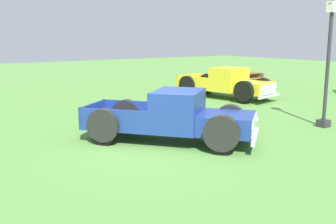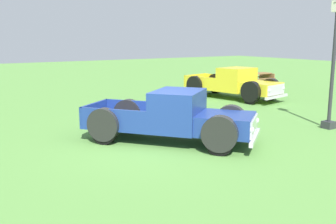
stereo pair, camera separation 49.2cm
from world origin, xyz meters
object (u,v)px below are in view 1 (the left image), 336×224
Objects in this scene: lamp_post_far at (328,62)px; pickup_truck_behind_left at (230,84)px; pickup_truck_foreground at (180,118)px; picnic_table at (247,77)px.

pickup_truck_behind_left is at bearing 164.65° from lamp_post_far.
pickup_truck_foreground is 1.18× the size of lamp_post_far.
picnic_table is (-10.21, 6.91, -1.76)m from lamp_post_far.
pickup_truck_foreground is at bearing -102.88° from lamp_post_far.
pickup_truck_behind_left is 1.26× the size of lamp_post_far.
pickup_truck_behind_left is (-5.30, 7.10, 0.01)m from pickup_truck_foreground.
picnic_table is at bearing 125.79° from pickup_truck_behind_left.
lamp_post_far is (6.51, -1.79, 1.50)m from pickup_truck_behind_left.
lamp_post_far reaches higher than pickup_truck_foreground.
picnic_table is (-8.99, 12.23, -0.25)m from pickup_truck_foreground.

